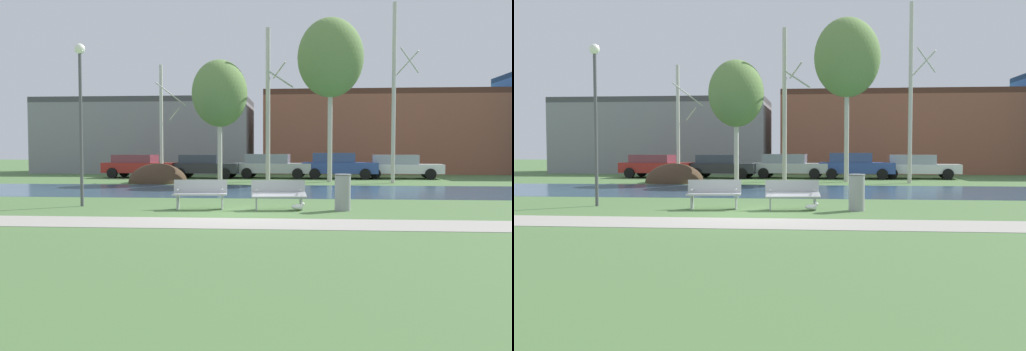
{
  "view_description": "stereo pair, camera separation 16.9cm",
  "coord_description": "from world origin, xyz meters",
  "views": [
    {
      "loc": [
        1.73,
        -14.57,
        1.8
      ],
      "look_at": [
        0.47,
        1.26,
        1.0
      ],
      "focal_mm": 37.31,
      "sensor_mm": 36.0,
      "label": 1
    },
    {
      "loc": [
        1.9,
        -14.56,
        1.8
      ],
      "look_at": [
        0.47,
        1.26,
        1.0
      ],
      "focal_mm": 37.31,
      "sensor_mm": 36.0,
      "label": 2
    }
  ],
  "objects": [
    {
      "name": "bench_right",
      "position": [
        1.16,
        1.01,
        0.47
      ],
      "size": [
        1.65,
        0.73,
        0.87
      ],
      "color": "#9EA0A3",
      "rests_on": "ground"
    },
    {
      "name": "bench_left",
      "position": [
        -1.18,
        1.01,
        0.47
      ],
      "size": [
        1.65,
        0.73,
        0.87
      ],
      "color": "#9EA0A3",
      "rests_on": "ground"
    },
    {
      "name": "building_brick_low",
      "position": [
        8.14,
        27.0,
        3.01
      ],
      "size": [
        17.82,
        7.76,
        6.03
      ],
      "color": "brown",
      "rests_on": "ground"
    },
    {
      "name": "parked_hatch_third_silver",
      "position": [
        0.13,
        18.03,
        0.78
      ],
      "size": [
        4.8,
        2.28,
        1.48
      ],
      "color": "#B2B5BC",
      "rests_on": "ground"
    },
    {
      "name": "paved_path_strip",
      "position": [
        0.0,
        -1.93,
        0.01
      ],
      "size": [
        60.0,
        1.86,
        0.01
      ],
      "primitive_type": "cube",
      "color": "#9E998E",
      "rests_on": "ground"
    },
    {
      "name": "birch_left",
      "position": [
        -2.48,
        13.8,
        4.75
      ],
      "size": [
        2.98,
        2.98,
        6.55
      ],
      "color": "beige",
      "rests_on": "ground"
    },
    {
      "name": "river_band",
      "position": [
        0.0,
        8.04,
        0.0
      ],
      "size": [
        80.0,
        7.07,
        0.01
      ],
      "primitive_type": "cube",
      "color": "#33516B",
      "rests_on": "ground"
    },
    {
      "name": "parked_sedan_second_dark",
      "position": [
        -4.02,
        17.78,
        0.76
      ],
      "size": [
        4.37,
        2.38,
        1.43
      ],
      "color": "#282B30",
      "rests_on": "ground"
    },
    {
      "name": "birch_center_left",
      "position": [
        0.09,
        14.75,
        4.28
      ],
      "size": [
        1.52,
        2.37,
        8.41
      ],
      "color": "beige",
      "rests_on": "ground"
    },
    {
      "name": "parked_van_nearest_red",
      "position": [
        -8.11,
        17.72,
        0.76
      ],
      "size": [
        4.64,
        2.31,
        1.43
      ],
      "color": "maroon",
      "rests_on": "ground"
    },
    {
      "name": "parked_suv_fifth_white",
      "position": [
        7.82,
        18.07,
        0.76
      ],
      "size": [
        4.92,
        2.28,
        1.44
      ],
      "color": "silver",
      "rests_on": "ground"
    },
    {
      "name": "ground_plane",
      "position": [
        0.0,
        10.0,
        0.0
      ],
      "size": [
        120.0,
        120.0,
        0.0
      ],
      "primitive_type": "plane",
      "color": "#4C703D"
    },
    {
      "name": "birch_far_left",
      "position": [
        -5.65,
        13.85,
        3.24
      ],
      "size": [
        1.54,
        2.49,
        6.33
      ],
      "color": "beige",
      "rests_on": "ground"
    },
    {
      "name": "birch_center",
      "position": [
        3.44,
        14.52,
        6.68
      ],
      "size": [
        3.55,
        3.55,
        8.83
      ],
      "color": "beige",
      "rests_on": "ground"
    },
    {
      "name": "seagull",
      "position": [
        1.74,
        0.76,
        0.13
      ],
      "size": [
        0.42,
        0.16,
        0.25
      ],
      "color": "white",
      "rests_on": "ground"
    },
    {
      "name": "streetlamp",
      "position": [
        -5.02,
        1.52,
        3.4
      ],
      "size": [
        0.32,
        0.32,
        5.05
      ],
      "color": "#4C4C51",
      "rests_on": "ground"
    },
    {
      "name": "birch_center_right",
      "position": [
        6.7,
        13.68,
        4.75
      ],
      "size": [
        1.36,
        2.45,
        9.36
      ],
      "color": "beige",
      "rests_on": "ground"
    },
    {
      "name": "soil_mound",
      "position": [
        -5.7,
        13.11,
        0.0
      ],
      "size": [
        3.08,
        3.07,
        2.04
      ],
      "primitive_type": "ellipsoid",
      "color": "#423021",
      "rests_on": "ground"
    },
    {
      "name": "parked_wagon_fourth_blue",
      "position": [
        4.15,
        17.82,
        0.81
      ],
      "size": [
        4.6,
        2.4,
        1.55
      ],
      "color": "#2D4793",
      "rests_on": "ground"
    },
    {
      "name": "trash_bin",
      "position": [
        3.03,
        0.97,
        0.55
      ],
      "size": [
        0.49,
        0.49,
        1.07
      ],
      "color": "gray",
      "rests_on": "ground"
    },
    {
      "name": "building_grey_warehouse",
      "position": [
        -9.77,
        25.49,
        2.76
      ],
      "size": [
        15.76,
        6.48,
        5.52
      ],
      "color": "gray",
      "rests_on": "ground"
    }
  ]
}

